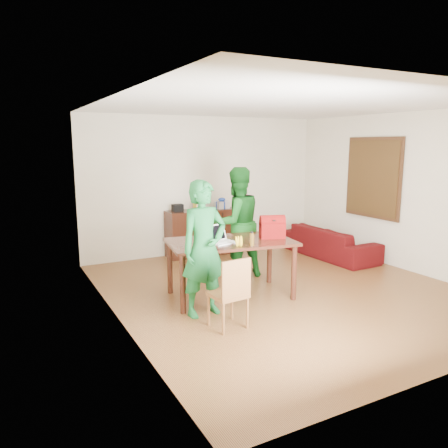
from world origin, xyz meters
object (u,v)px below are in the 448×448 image
bottle (252,238)px  laptop (223,240)px  sofa (331,242)px  red_bag (272,229)px  chair (229,307)px  person_near (204,249)px  person_far (237,223)px  table (231,248)px

bottle → laptop: bearing=133.7°
bottle → sofa: 3.13m
red_bag → chair: bearing=-123.9°
bottle → red_bag: bearing=28.3°
bottle → sofa: bottle is taller
red_bag → sofa: 2.57m
person_near → laptop: bearing=31.0°
chair → person_near: bearing=92.8°
person_near → bottle: size_ratio=9.04×
bottle → person_far: bearing=69.8°
chair → sofa: bearing=25.5°
person_near → person_far: bearing=40.3°
person_far → person_near: bearing=46.0°
chair → laptop: (0.37, 0.85, 0.61)m
chair → bottle: size_ratio=4.54×
person_far → sofa: 2.36m
table → bottle: (0.11, -0.39, 0.20)m
table → sofa: (2.80, 1.07, -0.43)m
person_far → bottle: person_far is taller
table → bottle: bottle is taller
table → chair: (-0.54, -0.94, -0.46)m
person_near → red_bag: 1.28m
chair → person_far: 2.15m
table → sofa: 3.03m
chair → red_bag: 1.59m
table → person_far: size_ratio=1.04×
sofa → person_near: bearing=112.2°
table → sofa: size_ratio=0.96×
bottle → sofa: (2.69, 1.46, -0.63)m
chair → bottle: (0.65, 0.55, 0.66)m
table → bottle: 0.45m
table → person_near: bearing=-136.1°
person_near → bottle: person_near is taller
chair → red_bag: (1.17, 0.83, 0.70)m
table → red_bag: red_bag is taller
table → chair: chair is taller
person_near → laptop: 0.55m
person_near → red_bag: (1.24, 0.31, 0.08)m
bottle → sofa: size_ratio=0.10×
person_far → red_bag: size_ratio=5.08×
person_near → sofa: person_near is taller
laptop → red_bag: size_ratio=1.09×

